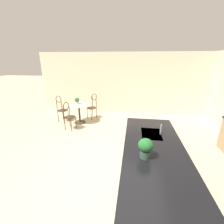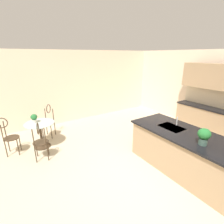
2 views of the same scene
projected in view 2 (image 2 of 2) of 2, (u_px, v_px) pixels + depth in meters
The scene contains 12 objects.
ground_plane at pixel (150, 179), 3.64m from camera, with size 40.00×40.00×0.00m, color beige.
wall_left_window at pixel (73, 87), 6.57m from camera, with size 0.12×7.80×2.70m, color beige.
kitchen_island at pixel (190, 155), 3.69m from camera, with size 2.80×1.06×0.92m.
back_counter_run at pixel (214, 121), 5.47m from camera, with size 2.44×0.64×1.52m.
upper_cabinet_run at pixel (223, 77), 5.00m from camera, with size 2.40×0.36×0.76m.
bistro_table at pixel (41, 133), 4.78m from camera, with size 0.80×0.80×0.74m.
chair_near_window at pixel (48, 119), 5.42m from camera, with size 0.53×0.53×1.04m.
chair_by_island at pixel (40, 139), 4.14m from camera, with size 0.52×0.47×1.04m.
chair_toward_desk at pixel (8, 134), 4.40m from camera, with size 0.47×0.52×1.04m.
sink_faucet at pixel (177, 121), 4.04m from camera, with size 0.02×0.02×0.22m, color #B2B5BA.
potted_plant_on_table at pixel (34, 118), 4.67m from camera, with size 0.18×0.18×0.25m.
potted_plant_counter_near at pixel (204, 136), 3.15m from camera, with size 0.23×0.23×0.33m.
Camera 2 is at (2.03, -2.33, 2.54)m, focal length 27.25 mm.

